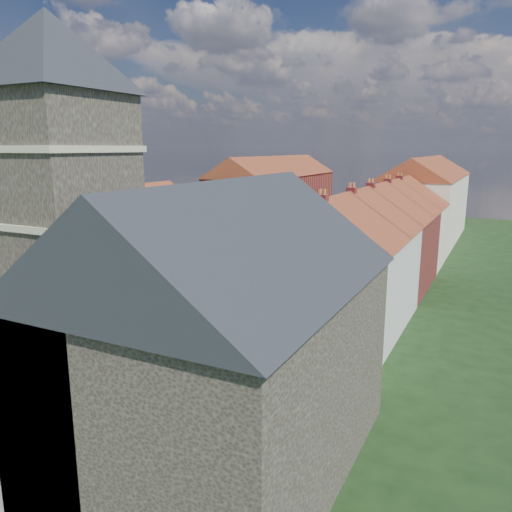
% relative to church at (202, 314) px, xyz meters
% --- Properties ---
extents(road, '(7.00, 90.00, 0.02)m').
position_rel_church_xyz_m(road, '(-9.36, 26.68, -5.87)').
color(road, black).
rests_on(road, ground).
extents(pavement_left, '(1.80, 90.00, 0.12)m').
position_rel_church_xyz_m(pavement_left, '(-13.76, 26.68, -5.82)').
color(pavement_left, gray).
rests_on(pavement_left, ground).
extents(pavement_right, '(1.80, 90.00, 0.12)m').
position_rel_church_xyz_m(pavement_right, '(-4.96, 26.68, -5.82)').
color(pavement_right, gray).
rests_on(pavement_right, ground).
extents(church, '(11.25, 14.25, 15.20)m').
position_rel_church_xyz_m(church, '(0.00, 0.00, 0.00)').
color(church, '#342C24').
rests_on(church, ground).
extents(cottage_r_tudor, '(8.30, 5.20, 9.00)m').
position_rel_church_xyz_m(cottage_r_tudor, '(-0.09, 9.37, -1.41)').
color(cottage_r_tudor, white).
rests_on(cottage_r_tudor, ground).
extents(cottage_r_white_near, '(8.30, 6.00, 9.00)m').
position_rel_church_xyz_m(cottage_r_white_near, '(-0.06, 14.77, -1.40)').
color(cottage_r_white_near, beige).
rests_on(cottage_r_white_near, ground).
extents(cottage_r_cream_mid, '(8.30, 5.20, 9.00)m').
position_rel_church_xyz_m(cottage_r_cream_mid, '(-0.06, 20.17, -1.40)').
color(cottage_r_cream_mid, beige).
rests_on(cottage_r_cream_mid, ground).
extents(cottage_r_pink, '(8.30, 6.00, 9.00)m').
position_rel_church_xyz_m(cottage_r_pink, '(-0.06, 25.57, -1.40)').
color(cottage_r_pink, maroon).
rests_on(cottage_r_pink, ground).
extents(cottage_r_white_far, '(8.30, 5.20, 9.00)m').
position_rel_church_xyz_m(cottage_r_white_far, '(-0.06, 30.97, -1.40)').
color(cottage_r_white_far, maroon).
rests_on(cottage_r_white_far, ground).
extents(cottage_r_cream_far, '(8.30, 6.00, 9.00)m').
position_rel_church_xyz_m(cottage_r_cream_far, '(-0.06, 36.37, -1.40)').
color(cottage_r_cream_far, white).
rests_on(cottage_r_cream_far, ground).
extents(cottage_l_white, '(8.30, 6.90, 8.80)m').
position_rel_church_xyz_m(cottage_l_white, '(-18.66, 8.62, -1.51)').
color(cottage_l_white, beige).
rests_on(cottage_l_white, ground).
extents(cottage_l_brick_mid, '(8.30, 5.70, 9.10)m').
position_rel_church_xyz_m(cottage_l_brick_mid, '(-18.66, 14.72, -1.35)').
color(cottage_l_brick_mid, white).
rests_on(cottage_l_brick_mid, ground).
extents(cottage_l_pink, '(8.30, 6.30, 8.80)m').
position_rel_church_xyz_m(cottage_l_pink, '(-18.66, 20.52, -1.51)').
color(cottage_l_pink, '#C3AF9A').
rests_on(cottage_l_pink, ground).
extents(block_right_far, '(8.30, 24.20, 10.50)m').
position_rel_church_xyz_m(block_right_far, '(-0.06, 51.68, -0.58)').
color(block_right_far, white).
rests_on(block_right_far, ground).
extents(block_left_far, '(8.30, 24.20, 10.50)m').
position_rel_church_xyz_m(block_left_far, '(-18.66, 46.68, -0.58)').
color(block_left_far, maroon).
rests_on(block_left_far, ground).
extents(lamppost, '(0.88, 0.15, 6.00)m').
position_rel_church_xyz_m(lamppost, '(-13.17, 16.68, -2.34)').
color(lamppost, black).
rests_on(lamppost, pavement_left).
extents(car_mid, '(2.67, 4.74, 1.48)m').
position_rel_church_xyz_m(car_mid, '(-11.48, 22.13, -5.14)').
color(car_mid, '#A8ACB0').
rests_on(car_mid, ground).
extents(car_far, '(2.38, 4.78, 1.34)m').
position_rel_church_xyz_m(car_far, '(-11.17, 37.04, -5.21)').
color(car_far, navy).
rests_on(car_far, ground).
extents(car_distant, '(2.59, 4.42, 1.16)m').
position_rel_church_xyz_m(car_distant, '(-11.62, 48.58, -5.30)').
color(car_distant, '#B6B8BF').
rests_on(car_distant, ground).
extents(pedestrian_left, '(0.57, 0.38, 1.51)m').
position_rel_church_xyz_m(pedestrian_left, '(-13.21, 3.14, -5.00)').
color(pedestrian_left, black).
rests_on(pedestrian_left, pavement_left).
extents(pedestrian_right, '(1.04, 0.87, 1.92)m').
position_rel_church_xyz_m(pedestrian_right, '(-4.26, 12.98, -4.80)').
color(pedestrian_right, black).
rests_on(pedestrian_right, pavement_right).
extents(car_distant_b, '(2.66, 4.55, 1.19)m').
position_rel_church_xyz_m(car_distant_b, '(-6.84, 46.68, -5.28)').
color(car_distant_b, '#B8BAC0').
rests_on(car_distant_b, ground).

